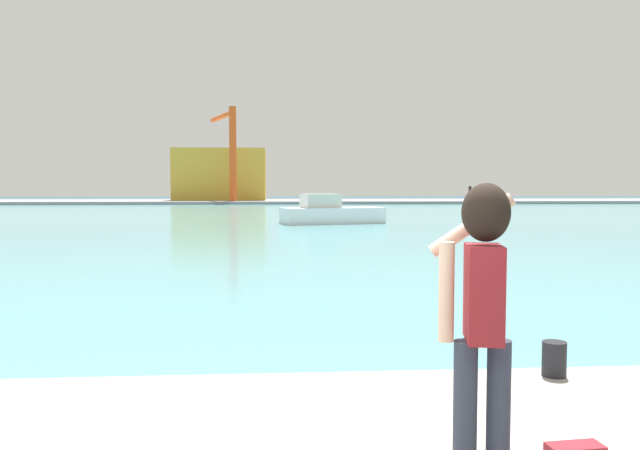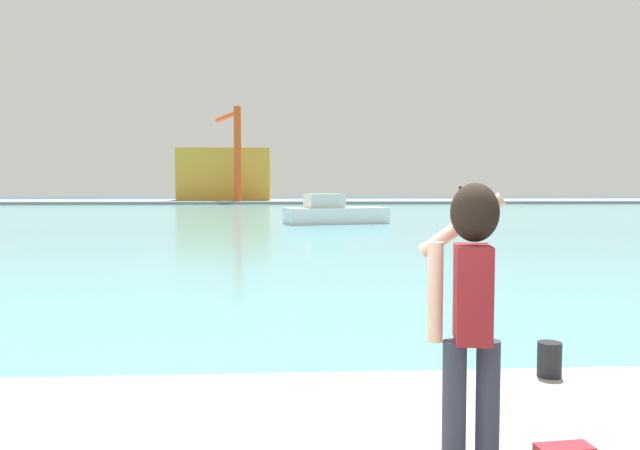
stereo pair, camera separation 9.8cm
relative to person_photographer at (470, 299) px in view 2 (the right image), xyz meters
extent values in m
plane|color=#334751|center=(-1.10, 50.17, -1.73)|extent=(220.00, 220.00, 0.00)
cube|color=#599EA8|center=(-1.10, 52.17, -1.72)|extent=(140.00, 100.00, 0.02)
cube|color=gray|center=(-1.10, 92.17, -1.53)|extent=(140.00, 20.00, 0.40)
cylinder|color=#2D3342|center=(-0.09, 0.00, -0.66)|extent=(0.14, 0.14, 0.82)
cylinder|color=#2D3342|center=(0.11, 0.00, -0.66)|extent=(0.14, 0.14, 0.82)
cube|color=maroon|center=(0.01, 0.00, 0.03)|extent=(0.26, 0.37, 0.56)
sphere|color=#E0B293|center=(0.01, 0.00, 0.49)|extent=(0.22, 0.22, 0.22)
ellipsoid|color=black|center=(0.01, -0.02, 0.50)|extent=(0.28, 0.26, 0.34)
cylinder|color=#E0B293|center=(-0.21, 0.00, 0.04)|extent=(0.09, 0.09, 0.58)
cylinder|color=#E0B293|center=(0.00, 0.22, 0.41)|extent=(0.53, 0.19, 0.40)
cube|color=black|center=(0.03, 0.34, 0.58)|extent=(0.03, 0.07, 0.14)
cylinder|color=black|center=(1.32, 1.91, -0.91)|extent=(0.22, 0.22, 0.32)
cube|color=white|center=(2.49, 36.89, -1.19)|extent=(6.92, 3.94, 1.04)
cube|color=silver|center=(1.70, 36.68, -0.23)|extent=(2.66, 2.28, 0.89)
cube|color=gold|center=(-9.45, 93.84, 2.50)|extent=(13.54, 11.27, 7.66)
cylinder|color=#D84C19|center=(-7.07, 85.14, 5.25)|extent=(1.00, 1.00, 13.16)
cylinder|color=#D84C19|center=(-8.96, 90.51, 11.03)|extent=(4.44, 10.97, 0.70)
camera|label=1|loc=(-1.20, -3.55, 0.65)|focal=35.32mm
camera|label=2|loc=(-1.10, -3.55, 0.65)|focal=35.32mm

